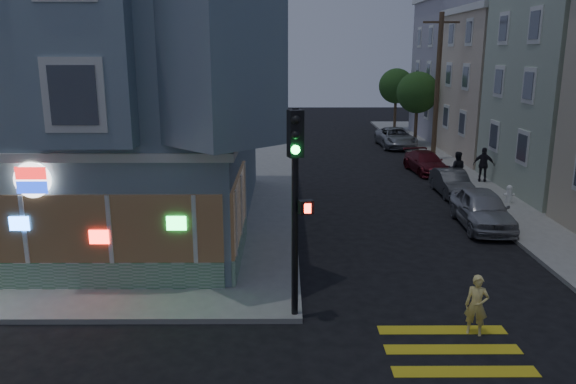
{
  "coord_description": "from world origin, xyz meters",
  "views": [
    {
      "loc": [
        2.55,
        -11.2,
        6.82
      ],
      "look_at": [
        2.65,
        7.01,
        2.26
      ],
      "focal_mm": 35.0,
      "sensor_mm": 36.0,
      "label": 1
    }
  ],
  "objects_px": {
    "parked_car_a": "(482,209)",
    "parked_car_d": "(396,138)",
    "parked_car_c": "(426,162)",
    "traffic_signal": "(296,180)",
    "utility_pole": "(437,85)",
    "pedestrian_b": "(484,165)",
    "street_tree_far": "(396,86)",
    "street_tree_near": "(418,93)",
    "running_child": "(477,305)",
    "fire_hydrant": "(509,193)",
    "pedestrian_a": "(457,169)",
    "parked_car_b": "(452,183)"
  },
  "relations": [
    {
      "from": "parked_car_b",
      "to": "traffic_signal",
      "type": "height_order",
      "value": "traffic_signal"
    },
    {
      "from": "pedestrian_b",
      "to": "parked_car_d",
      "type": "xyz_separation_m",
      "value": [
        -2.3,
        11.98,
        -0.35
      ]
    },
    {
      "from": "street_tree_near",
      "to": "street_tree_far",
      "type": "xyz_separation_m",
      "value": [
        0.0,
        8.0,
        0.0
      ]
    },
    {
      "from": "traffic_signal",
      "to": "pedestrian_b",
      "type": "bearing_deg",
      "value": 38.64
    },
    {
      "from": "utility_pole",
      "to": "parked_car_a",
      "type": "height_order",
      "value": "utility_pole"
    },
    {
      "from": "utility_pole",
      "to": "parked_car_c",
      "type": "distance_m",
      "value": 5.54
    },
    {
      "from": "street_tree_near",
      "to": "parked_car_a",
      "type": "bearing_deg",
      "value": -95.21
    },
    {
      "from": "pedestrian_b",
      "to": "parked_car_c",
      "type": "distance_m",
      "value": 3.78
    },
    {
      "from": "parked_car_a",
      "to": "parked_car_d",
      "type": "relative_size",
      "value": 0.87
    },
    {
      "from": "pedestrian_b",
      "to": "parked_car_c",
      "type": "height_order",
      "value": "pedestrian_b"
    },
    {
      "from": "utility_pole",
      "to": "pedestrian_b",
      "type": "bearing_deg",
      "value": -81.05
    },
    {
      "from": "utility_pole",
      "to": "running_child",
      "type": "distance_m",
      "value": 23.38
    },
    {
      "from": "parked_car_b",
      "to": "parked_car_d",
      "type": "xyz_separation_m",
      "value": [
        0.0,
        14.21,
        0.09
      ]
    },
    {
      "from": "running_child",
      "to": "parked_car_d",
      "type": "height_order",
      "value": "running_child"
    },
    {
      "from": "street_tree_near",
      "to": "parked_car_b",
      "type": "bearing_deg",
      "value": -95.87
    },
    {
      "from": "running_child",
      "to": "pedestrian_b",
      "type": "bearing_deg",
      "value": 93.21
    },
    {
      "from": "street_tree_near",
      "to": "parked_car_b",
      "type": "xyz_separation_m",
      "value": [
        -1.5,
        -14.58,
        -3.32
      ]
    },
    {
      "from": "utility_pole",
      "to": "traffic_signal",
      "type": "distance_m",
      "value": 23.71
    },
    {
      "from": "street_tree_far",
      "to": "parked_car_d",
      "type": "relative_size",
      "value": 1.04
    },
    {
      "from": "parked_car_a",
      "to": "parked_car_d",
      "type": "distance_m",
      "value": 19.42
    },
    {
      "from": "street_tree_far",
      "to": "running_child",
      "type": "xyz_separation_m",
      "value": [
        -4.94,
        -36.53,
        -3.17
      ]
    },
    {
      "from": "street_tree_near",
      "to": "traffic_signal",
      "type": "distance_m",
      "value": 29.37
    },
    {
      "from": "traffic_signal",
      "to": "fire_hydrant",
      "type": "distance_m",
      "value": 15.33
    },
    {
      "from": "street_tree_far",
      "to": "parked_car_b",
      "type": "xyz_separation_m",
      "value": [
        -1.5,
        -22.58,
        -3.32
      ]
    },
    {
      "from": "running_child",
      "to": "fire_hydrant",
      "type": "distance_m",
      "value": 13.14
    },
    {
      "from": "street_tree_far",
      "to": "parked_car_a",
      "type": "distance_m",
      "value": 28.02
    },
    {
      "from": "parked_car_d",
      "to": "street_tree_near",
      "type": "bearing_deg",
      "value": 11.93
    },
    {
      "from": "street_tree_far",
      "to": "pedestrian_b",
      "type": "height_order",
      "value": "street_tree_far"
    },
    {
      "from": "street_tree_far",
      "to": "pedestrian_a",
      "type": "relative_size",
      "value": 2.99
    },
    {
      "from": "parked_car_a",
      "to": "fire_hydrant",
      "type": "relative_size",
      "value": 5.47
    },
    {
      "from": "street_tree_near",
      "to": "parked_car_d",
      "type": "bearing_deg",
      "value": -166.13
    },
    {
      "from": "utility_pole",
      "to": "street_tree_far",
      "type": "distance_m",
      "value": 14.03
    },
    {
      "from": "parked_car_d",
      "to": "traffic_signal",
      "type": "relative_size",
      "value": 0.95
    },
    {
      "from": "utility_pole",
      "to": "parked_car_a",
      "type": "xyz_separation_m",
      "value": [
        -1.6,
        -13.78,
        -4.04
      ]
    },
    {
      "from": "parked_car_a",
      "to": "parked_car_d",
      "type": "height_order",
      "value": "parked_car_a"
    },
    {
      "from": "running_child",
      "to": "parked_car_b",
      "type": "distance_m",
      "value": 14.37
    },
    {
      "from": "running_child",
      "to": "parked_car_d",
      "type": "relative_size",
      "value": 0.3
    },
    {
      "from": "street_tree_near",
      "to": "traffic_signal",
      "type": "relative_size",
      "value": 0.99
    },
    {
      "from": "street_tree_far",
      "to": "pedestrian_a",
      "type": "bearing_deg",
      "value": -92.42
    },
    {
      "from": "parked_car_d",
      "to": "parked_car_c",
      "type": "bearing_deg",
      "value": -91.94
    },
    {
      "from": "utility_pole",
      "to": "pedestrian_a",
      "type": "distance_m",
      "value": 8.24
    },
    {
      "from": "pedestrian_a",
      "to": "fire_hydrant",
      "type": "relative_size",
      "value": 2.18
    },
    {
      "from": "pedestrian_b",
      "to": "parked_car_d",
      "type": "relative_size",
      "value": 0.36
    },
    {
      "from": "street_tree_near",
      "to": "street_tree_far",
      "type": "height_order",
      "value": "same"
    },
    {
      "from": "running_child",
      "to": "parked_car_a",
      "type": "height_order",
      "value": "running_child"
    },
    {
      "from": "street_tree_near",
      "to": "parked_car_c",
      "type": "xyz_separation_m",
      "value": [
        -1.5,
        -9.38,
        -3.33
      ]
    },
    {
      "from": "street_tree_far",
      "to": "pedestrian_a",
      "type": "height_order",
      "value": "street_tree_far"
    },
    {
      "from": "parked_car_c",
      "to": "traffic_signal",
      "type": "xyz_separation_m",
      "value": [
        -7.88,
        -18.45,
        3.18
      ]
    },
    {
      "from": "utility_pole",
      "to": "pedestrian_b",
      "type": "height_order",
      "value": "utility_pole"
    },
    {
      "from": "pedestrian_a",
      "to": "utility_pole",
      "type": "bearing_deg",
      "value": -79.01
    }
  ]
}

